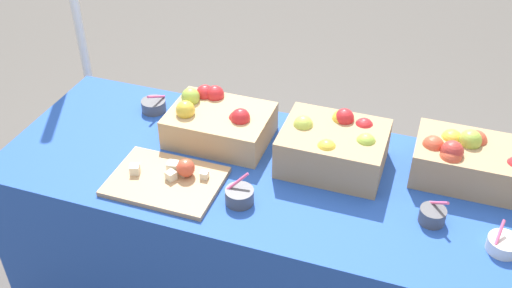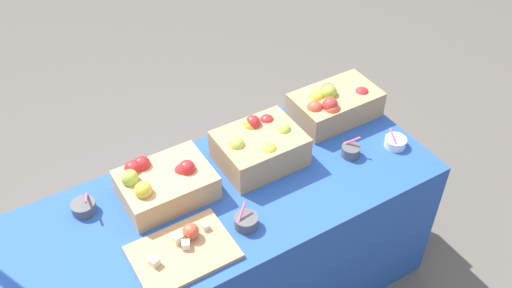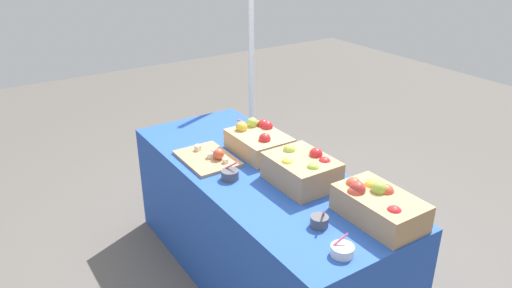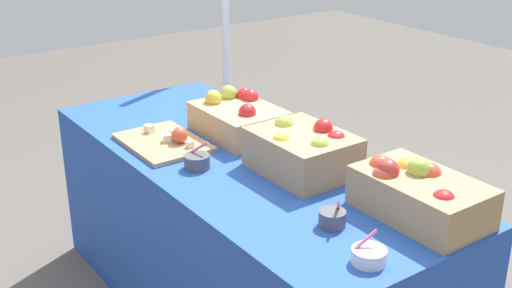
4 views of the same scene
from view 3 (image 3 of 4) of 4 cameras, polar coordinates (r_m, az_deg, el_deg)
The scene contains 11 objects.
ground_plane at distance 3.17m, azimuth 0.36°, elevation -15.01°, with size 10.00×10.00×0.00m, color #56514C.
table at distance 2.95m, azimuth 0.38°, elevation -9.45°, with size 1.90×0.76×0.74m, color #234CAD.
apple_crate_left at distance 2.35m, azimuth 14.14°, elevation -6.94°, with size 0.42×0.25×0.18m.
apple_crate_middle at distance 2.60m, azimuth 5.43°, elevation -2.96°, with size 0.36×0.29×0.19m.
apple_crate_right at distance 2.94m, azimuth 0.34°, elevation 0.32°, with size 0.38×0.28×0.17m.
cutting_board_front at distance 2.88m, azimuth -5.56°, elevation -1.59°, with size 0.38×0.28×0.08m.
sample_bowl_near at distance 2.65m, azimuth -3.07°, elevation -3.60°, with size 0.10×0.10×0.10m.
sample_bowl_mid at distance 2.12m, azimuth 10.11°, elevation -12.20°, with size 0.10×0.10×0.09m.
sample_bowl_far at distance 2.28m, azimuth 7.47°, elevation -8.98°, with size 0.09×0.09×0.10m.
sample_bowl_extra at distance 3.26m, azimuth -1.51°, elevation 1.92°, with size 0.10×0.10×0.10m.
tent_pole at distance 3.97m, azimuth -0.55°, elevation 9.35°, with size 0.04×0.04×1.95m, color white.
Camera 3 is at (2.03, -1.35, 2.02)m, focal length 34.02 mm.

